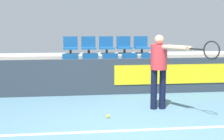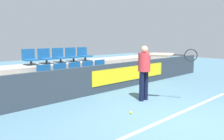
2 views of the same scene
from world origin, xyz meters
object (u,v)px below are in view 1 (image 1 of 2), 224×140
(stadium_chair_4, at_px, (150,64))
(stadium_chair_8, at_px, (124,46))
(stadium_chair_3, at_px, (130,64))
(stadium_chair_2, at_px, (111,64))
(stadium_chair_5, at_px, (70,46))
(stadium_chair_6, at_px, (89,46))
(tennis_player, at_px, (161,64))
(stadium_chair_9, at_px, (141,46))
(stadium_chair_0, at_px, (70,65))
(stadium_chair_1, at_px, (91,65))
(tennis_ball, at_px, (108,116))
(stadium_chair_7, at_px, (106,46))

(stadium_chair_4, height_order, stadium_chair_8, stadium_chair_8)
(stadium_chair_8, bearing_deg, stadium_chair_3, -90.00)
(stadium_chair_2, distance_m, stadium_chair_5, 1.58)
(stadium_chair_6, height_order, stadium_chair_8, same)
(stadium_chair_4, xyz_separation_m, tennis_player, (-0.32, -2.27, 0.28))
(stadium_chair_8, distance_m, stadium_chair_9, 0.54)
(stadium_chair_0, bearing_deg, stadium_chair_1, 0.00)
(stadium_chair_4, distance_m, stadium_chair_5, 2.44)
(stadium_chair_2, distance_m, tennis_ball, 2.81)
(stadium_chair_1, height_order, stadium_chair_2, same)
(stadium_chair_1, height_order, stadium_chair_7, stadium_chair_7)
(stadium_chair_9, xyz_separation_m, tennis_player, (-0.32, -3.34, -0.14))
(stadium_chair_3, distance_m, stadium_chair_7, 1.28)
(stadium_chair_6, distance_m, tennis_ball, 3.94)
(stadium_chair_6, height_order, stadium_chair_9, same)
(stadium_chair_1, relative_size, stadium_chair_5, 1.00)
(stadium_chair_9, bearing_deg, stadium_chair_1, -146.20)
(stadium_chair_4, distance_m, stadium_chair_7, 1.58)
(stadium_chair_0, distance_m, tennis_player, 2.92)
(stadium_chair_0, distance_m, stadium_chair_9, 2.44)
(stadium_chair_3, relative_size, stadium_chair_7, 1.00)
(stadium_chair_7, bearing_deg, stadium_chair_8, 0.00)
(stadium_chair_9, xyz_separation_m, tennis_ball, (-1.44, -3.80, -1.04))
(tennis_player, distance_m, tennis_ball, 1.51)
(stadium_chair_3, bearing_deg, stadium_chair_5, 146.20)
(tennis_ball, bearing_deg, stadium_chair_7, 84.44)
(stadium_chair_0, height_order, stadium_chair_9, stadium_chair_9)
(stadium_chair_2, bearing_deg, stadium_chair_0, 180.00)
(stadium_chair_4, relative_size, stadium_chair_9, 1.00)
(stadium_chair_2, bearing_deg, stadium_chair_6, 116.47)
(stadium_chair_1, bearing_deg, stadium_chair_9, 33.80)
(stadium_chair_3, xyz_separation_m, stadium_chair_8, (0.00, 1.08, 0.42))
(stadium_chair_1, distance_m, stadium_chair_5, 1.28)
(stadium_chair_3, bearing_deg, stadium_chair_4, 0.00)
(stadium_chair_9, bearing_deg, tennis_ball, -110.82)
(stadium_chair_0, bearing_deg, stadium_chair_3, 0.00)
(stadium_chair_3, distance_m, tennis_player, 2.29)
(stadium_chair_4, bearing_deg, stadium_chair_0, 180.00)
(stadium_chair_6, bearing_deg, stadium_chair_7, 0.00)
(stadium_chair_3, distance_m, stadium_chair_5, 1.98)
(stadium_chair_5, height_order, stadium_chair_8, same)
(stadium_chair_7, height_order, stadium_chair_8, same)
(stadium_chair_1, distance_m, tennis_ball, 2.79)
(stadium_chair_6, height_order, tennis_player, tennis_player)
(stadium_chair_8, distance_m, tennis_player, 3.35)
(stadium_chair_8, xyz_separation_m, stadium_chair_9, (0.54, 0.00, 0.00))
(stadium_chair_2, height_order, tennis_ball, stadium_chair_2)
(stadium_chair_1, bearing_deg, stadium_chair_7, 63.53)
(tennis_player, bearing_deg, tennis_ball, 169.54)
(stadium_chair_3, distance_m, stadium_chair_9, 1.28)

